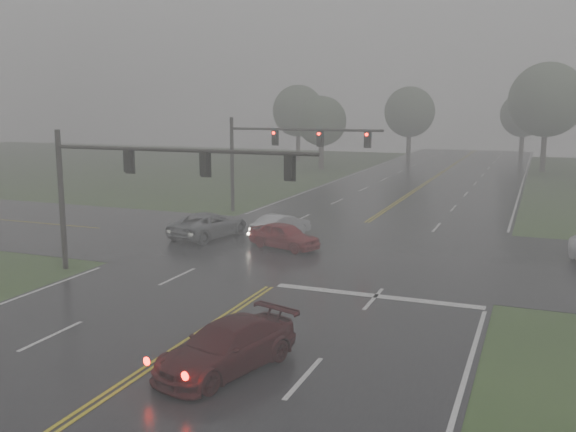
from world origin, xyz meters
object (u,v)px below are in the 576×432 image
at_px(sedan_silver, 281,237).
at_px(signal_gantry_far, 276,147).
at_px(sedan_red, 284,249).
at_px(sedan_maroon, 227,370).
at_px(car_grey, 209,237).
at_px(signal_gantry_near, 132,175).

bearing_deg(sedan_silver, signal_gantry_far, -48.26).
bearing_deg(sedan_red, sedan_maroon, -146.22).
xyz_separation_m(sedan_silver, car_grey, (-3.85, -1.64, 0.00)).
bearing_deg(sedan_red, sedan_silver, 43.29).
height_order(car_grey, signal_gantry_far, signal_gantry_far).
bearing_deg(car_grey, sedan_red, 178.38).
xyz_separation_m(sedan_maroon, signal_gantry_far, (-9.04, 25.26, 4.70)).
xyz_separation_m(sedan_red, signal_gantry_near, (-4.07, -7.69, 4.60)).
bearing_deg(signal_gantry_far, sedan_maroon, -70.31).
bearing_deg(signal_gantry_far, signal_gantry_near, -88.06).
xyz_separation_m(sedan_red, sedan_silver, (-1.31, 2.76, 0.00)).
relative_size(sedan_red, car_grey, 0.78).
height_order(sedan_silver, signal_gantry_far, signal_gantry_far).
xyz_separation_m(sedan_maroon, signal_gantry_near, (-8.44, 7.64, 4.60)).
bearing_deg(car_grey, signal_gantry_far, -82.66).
relative_size(sedan_maroon, car_grey, 0.92).
relative_size(sedan_maroon, sedan_silver, 1.20).
bearing_deg(sedan_silver, car_grey, 39.79).
bearing_deg(car_grey, sedan_maroon, 130.72).
distance_m(sedan_silver, car_grey, 4.19).
relative_size(sedan_red, signal_gantry_far, 0.37).
distance_m(sedan_maroon, car_grey, 19.02).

